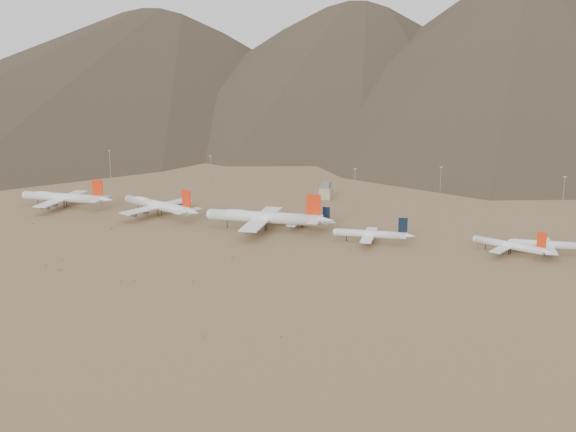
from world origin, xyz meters
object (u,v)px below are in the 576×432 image
(widebody_centre, at_px, (158,205))
(narrowbody_a, at_px, (303,220))
(widebody_east, at_px, (264,217))
(widebody_west, at_px, (64,197))
(narrowbody_b, at_px, (373,234))
(control_tower, at_px, (326,192))

(widebody_centre, relative_size, narrowbody_a, 1.57)
(widebody_east, distance_m, narrowbody_a, 24.75)
(widebody_east, relative_size, narrowbody_a, 1.86)
(widebody_west, height_order, narrowbody_b, widebody_west)
(widebody_centre, xyz_separation_m, widebody_east, (77.61, -10.45, 0.96))
(widebody_east, distance_m, control_tower, 95.71)
(narrowbody_a, bearing_deg, control_tower, 100.53)
(narrowbody_b, relative_size, control_tower, 3.91)
(widebody_east, bearing_deg, control_tower, 77.74)
(narrowbody_a, height_order, control_tower, narrowbody_a)
(widebody_west, xyz_separation_m, widebody_east, (150.42, -10.33, 1.02))
(narrowbody_a, relative_size, control_tower, 3.54)
(control_tower, bearing_deg, widebody_east, -96.30)
(widebody_west, xyz_separation_m, widebody_centre, (72.81, 0.12, 0.06))
(widebody_east, distance_m, narrowbody_b, 67.69)
(widebody_east, bearing_deg, widebody_west, 170.11)
(narrowbody_a, bearing_deg, widebody_west, -174.36)
(widebody_centre, xyz_separation_m, control_tower, (88.11, 84.65, -1.85))
(widebody_east, xyz_separation_m, narrowbody_a, (19.51, 14.81, -3.57))
(widebody_west, distance_m, widebody_centre, 72.81)
(widebody_centre, height_order, narrowbody_b, widebody_centre)
(widebody_west, bearing_deg, narrowbody_a, -2.53)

